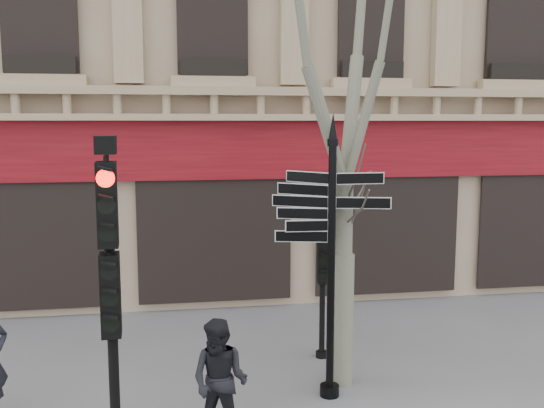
{
  "coord_description": "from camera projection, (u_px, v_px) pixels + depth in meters",
  "views": [
    {
      "loc": [
        -0.89,
        -8.37,
        4.2
      ],
      "look_at": [
        0.58,
        0.6,
        2.97
      ],
      "focal_mm": 40.0,
      "sensor_mm": 36.0,
      "label": 1
    }
  ],
  "objects": [
    {
      "name": "fingerpost",
      "position": [
        332.0,
        209.0,
        8.97
      ],
      "size": [
        2.39,
        2.39,
        4.34
      ],
      "rotation": [
        0.0,
        0.0,
        -0.4
      ],
      "color": "black",
      "rests_on": "ground"
    },
    {
      "name": "traffic_signal_main",
      "position": [
        110.0,
        261.0,
        7.24
      ],
      "size": [
        0.46,
        0.34,
        4.04
      ],
      "rotation": [
        0.0,
        0.0,
        0.05
      ],
      "color": "black",
      "rests_on": "ground"
    },
    {
      "name": "traffic_signal_secondary",
      "position": [
        323.0,
        272.0,
        10.69
      ],
      "size": [
        0.41,
        0.31,
        2.24
      ],
      "rotation": [
        0.0,
        0.0,
        -0.12
      ],
      "color": "black",
      "rests_on": "ground"
    },
    {
      "name": "plane_tree",
      "position": [
        347.0,
        14.0,
        9.02
      ],
      "size": [
        3.11,
        3.11,
        8.25
      ],
      "color": "gray",
      "rests_on": "ground"
    },
    {
      "name": "pedestrian_b",
      "position": [
        220.0,
        381.0,
        7.94
      ],
      "size": [
        1.01,
        0.94,
        1.65
      ],
      "primitive_type": "imported",
      "rotation": [
        0.0,
        0.0,
        -0.5
      ],
      "color": "black",
      "rests_on": "ground"
    }
  ]
}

